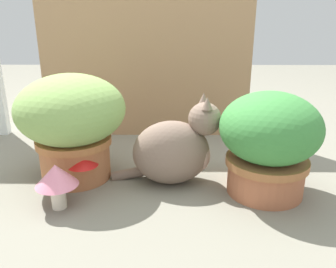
% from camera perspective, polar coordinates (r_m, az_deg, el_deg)
% --- Properties ---
extents(ground_plane, '(6.00, 6.00, 0.00)m').
position_cam_1_polar(ground_plane, '(1.16, -5.86, -9.25)').
color(ground_plane, slate).
extents(cardboard_backdrop, '(0.96, 0.03, 0.77)m').
position_cam_1_polar(cardboard_backdrop, '(1.59, -3.73, 13.26)').
color(cardboard_backdrop, tan).
rests_on(cardboard_backdrop, ground).
extents(grass_planter, '(0.37, 0.37, 0.37)m').
position_cam_1_polar(grass_planter, '(1.20, -15.70, 2.14)').
color(grass_planter, '#B46B42').
rests_on(grass_planter, ground).
extents(leafy_planter, '(0.31, 0.31, 0.33)m').
position_cam_1_polar(leafy_planter, '(1.11, 16.45, -1.10)').
color(leafy_planter, '#AF6442').
rests_on(leafy_planter, ground).
extents(cat, '(0.38, 0.19, 0.32)m').
position_cam_1_polar(cat, '(1.15, 1.38, -2.53)').
color(cat, '#7D6758').
rests_on(cat, ground).
extents(mushroom_ornament_red, '(0.10, 0.10, 0.13)m').
position_cam_1_polar(mushroom_ornament_red, '(1.16, -14.06, -4.74)').
color(mushroom_ornament_red, beige).
rests_on(mushroom_ornament_red, ground).
extents(mushroom_ornament_pink, '(0.13, 0.13, 0.14)m').
position_cam_1_polar(mushroom_ornament_pink, '(1.06, -18.10, -6.92)').
color(mushroom_ornament_pink, silver).
rests_on(mushroom_ornament_pink, ground).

